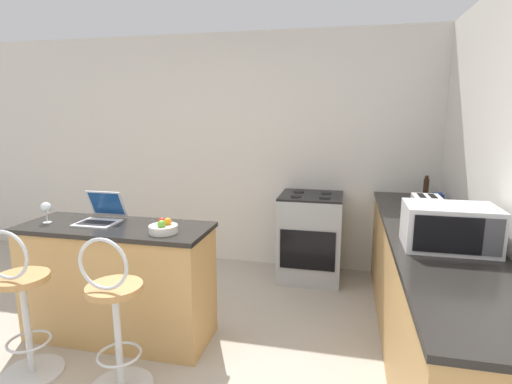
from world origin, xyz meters
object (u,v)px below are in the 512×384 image
Objects in this scene: fruit_bowl at (163,228)px; mug_blue at (438,198)px; toaster at (426,208)px; wine_glass_short at (46,208)px; bar_stool_far at (115,319)px; bar_stool_near at (23,307)px; stove_range at (310,237)px; laptop at (101,214)px; microwave at (449,227)px; pepper_mill at (426,188)px.

mug_blue is at bearing 34.52° from fruit_bowl.
wine_glass_short is at bearing -165.41° from toaster.
bar_stool_far is 5.15× the size of fruit_bowl.
toaster is 2.96m from wine_glass_short.
mug_blue is at bearing 24.33° from wine_glass_short.
bar_stool_near is 2.99m from toaster.
bar_stool_near is at bearing -129.26° from stove_range.
wine_glass_short is (-0.39, -0.12, 0.06)m from laptop.
toaster is (-0.01, 0.70, -0.04)m from microwave.
wine_glass_short is (-0.21, 0.54, 0.53)m from bar_stool_near.
toaster is at bearing 32.92° from bar_stool_far.
bar_stool_near is at bearing 180.00° from bar_stool_far.
toaster reaches higher than mug_blue.
bar_stool_far is at bearing -138.73° from mug_blue.
pepper_mill is at bearing 27.24° from wine_glass_short.
pepper_mill reaches higher than bar_stool_far.
laptop is at bearing -137.06° from stove_range.
bar_stool_far reaches higher than mug_blue.
microwave reaches higher than fruit_bowl.
bar_stool_far is 3.30× the size of laptop.
bar_stool_far reaches higher than fruit_bowl.
mug_blue is 0.62× the size of wine_glass_short.
pepper_mill is at bearing 85.15° from microwave.
bar_stool_far is 0.95m from laptop.
toaster is at bearing -99.76° from pepper_mill.
wine_glass_short is at bearing -152.76° from pepper_mill.
bar_stool_near is 6.43× the size of wine_glass_short.
mug_blue is at bearing -61.17° from pepper_mill.
wine_glass_short reaches higher than bar_stool_near.
bar_stool_far is at bearing -31.25° from wine_glass_short.
wine_glass_short is at bearing -179.12° from microwave.
pepper_mill is (0.14, 0.80, 0.02)m from toaster.
bar_stool_near is 0.67m from bar_stool_far.
stove_range is at bearing 60.04° from fruit_bowl.
pepper_mill is 2.56m from fruit_bowl.
pepper_mill is at bearing 80.24° from toaster.
stove_range is 9.05× the size of mug_blue.
stove_range is 3.82× the size of pepper_mill.
bar_stool_near is at bearing -146.08° from mug_blue.
fruit_bowl is (-1.88, -0.09, -0.10)m from microwave.
pepper_mill reaches higher than fruit_bowl.
bar_stool_far is at bearing -147.08° from toaster.
pepper_mill is (2.79, 2.08, 0.53)m from bar_stool_near.
pepper_mill is at bearing 44.51° from bar_stool_far.
laptop reaches higher than wine_glass_short.
bar_stool_near is at bearing -105.15° from laptop.
laptop is 2.97m from mug_blue.
microwave is 2.87m from wine_glass_short.
wine_glass_short is (-3.08, -1.39, 0.07)m from mug_blue.
fruit_bowl reaches higher than stove_range.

